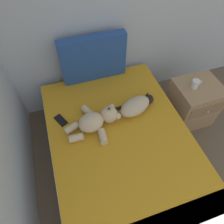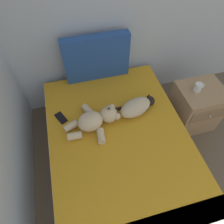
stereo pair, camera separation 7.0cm
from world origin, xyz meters
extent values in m
cube|color=#9E7A56|center=(0.92, 3.02, 0.14)|extent=(1.34, 1.94, 0.28)
cube|color=white|center=(0.92, 3.02, 0.38)|extent=(1.30, 1.88, 0.21)
cube|color=orange|center=(0.92, 3.07, 0.50)|extent=(1.28, 1.75, 0.02)
cube|color=#264C99|center=(0.91, 3.91, 0.77)|extent=(0.71, 0.11, 0.52)
ellipsoid|color=#C6B293|center=(1.16, 3.29, 0.58)|extent=(0.38, 0.29, 0.15)
sphere|color=black|center=(1.34, 3.35, 0.56)|extent=(0.10, 0.10, 0.10)
cone|color=black|center=(1.33, 3.38, 0.62)|extent=(0.04, 0.04, 0.04)
cone|color=black|center=(1.34, 3.33, 0.62)|extent=(0.04, 0.04, 0.04)
cylinder|color=black|center=(1.02, 3.37, 0.52)|extent=(0.16, 0.04, 0.03)
ellipsoid|color=black|center=(1.26, 3.29, 0.53)|extent=(0.11, 0.09, 0.04)
ellipsoid|color=beige|center=(0.69, 3.24, 0.59)|extent=(0.27, 0.24, 0.16)
sphere|color=beige|center=(0.88, 3.27, 0.59)|extent=(0.16, 0.16, 0.16)
sphere|color=tan|center=(0.88, 3.27, 0.65)|extent=(0.07, 0.07, 0.07)
sphere|color=black|center=(0.88, 3.27, 0.67)|extent=(0.02, 0.02, 0.02)
sphere|color=beige|center=(0.93, 3.34, 0.60)|extent=(0.07, 0.07, 0.07)
sphere|color=beige|center=(0.95, 3.22, 0.60)|extent=(0.07, 0.07, 0.07)
cylinder|color=beige|center=(0.70, 3.40, 0.54)|extent=(0.13, 0.16, 0.07)
cylinder|color=beige|center=(0.50, 3.26, 0.54)|extent=(0.15, 0.12, 0.07)
cylinder|color=beige|center=(0.76, 3.08, 0.54)|extent=(0.08, 0.15, 0.07)
cylinder|color=beige|center=(0.53, 3.15, 0.54)|extent=(0.13, 0.07, 0.07)
cube|color=black|center=(0.42, 3.41, 0.51)|extent=(0.13, 0.16, 0.01)
cube|color=black|center=(0.42, 3.41, 0.52)|extent=(0.11, 0.14, 0.00)
cube|color=#9E7A56|center=(1.94, 3.34, 0.29)|extent=(0.49, 0.43, 0.57)
cube|color=#866849|center=(1.94, 3.12, 0.41)|extent=(0.42, 0.01, 0.16)
sphere|color=#B2B2B7|center=(1.94, 3.10, 0.41)|extent=(0.02, 0.02, 0.02)
cylinder|color=silver|center=(1.86, 3.35, 0.62)|extent=(0.08, 0.08, 0.09)
torus|color=silver|center=(1.92, 3.35, 0.62)|extent=(0.06, 0.01, 0.06)
camera|label=1|loc=(0.55, 2.17, 2.14)|focal=32.31mm
camera|label=2|loc=(0.62, 2.15, 2.14)|focal=32.31mm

